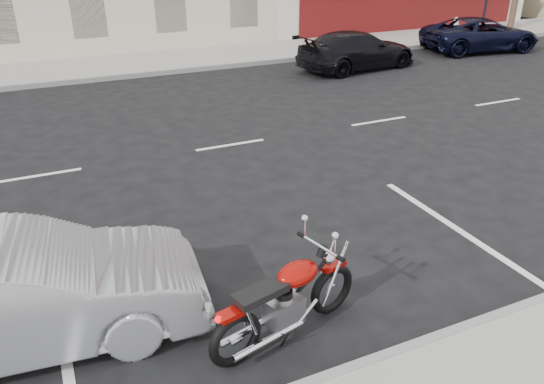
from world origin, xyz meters
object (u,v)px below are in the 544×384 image
(sedan_silver, at_px, (14,294))
(suv_far, at_px, (481,34))
(motorcycle, at_px, (334,278))
(fire_hydrant, at_px, (456,25))
(car_far, at_px, (357,50))

(sedan_silver, relative_size, suv_far, 0.90)
(motorcycle, bearing_deg, fire_hydrant, 30.24)
(suv_far, bearing_deg, fire_hydrant, -17.02)
(suv_far, xyz_separation_m, car_far, (-6.14, -0.59, -0.00))
(sedan_silver, bearing_deg, car_far, -41.50)
(fire_hydrant, distance_m, motorcycle, 20.72)
(sedan_silver, distance_m, suv_far, 20.12)
(fire_hydrant, bearing_deg, car_far, -155.22)
(fire_hydrant, relative_size, sedan_silver, 0.17)
(motorcycle, distance_m, sedan_silver, 3.66)
(car_far, bearing_deg, motorcycle, 138.31)
(car_far, bearing_deg, sedan_silver, 124.82)
(sedan_silver, xyz_separation_m, suv_far, (17.08, 10.63, -0.04))
(fire_hydrant, relative_size, car_far, 0.16)
(motorcycle, xyz_separation_m, sedan_silver, (-3.53, 0.96, 0.20))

